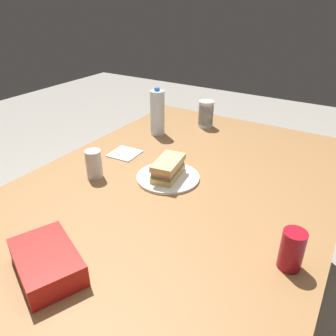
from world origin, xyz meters
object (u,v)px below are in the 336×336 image
at_px(paper_plate, 168,177).
at_px(soda_can_silver, 94,164).
at_px(soda_can_red, 292,250).
at_px(chip_bag, 47,262).
at_px(sandwich, 168,168).
at_px(dining_table, 172,204).
at_px(plastic_cup_stack, 206,114).
at_px(water_bottle_tall, 157,113).

distance_m(paper_plate, soda_can_silver, 0.31).
xyz_separation_m(soda_can_red, soda_can_silver, (-0.09, -0.82, 0.00)).
distance_m(soda_can_red, chip_bag, 0.67).
bearing_deg(sandwich, dining_table, 41.32).
bearing_deg(plastic_cup_stack, chip_bag, 5.68).
bearing_deg(water_bottle_tall, chip_bag, 16.45).
distance_m(chip_bag, soda_can_silver, 0.53).
height_order(plastic_cup_stack, soda_can_silver, plastic_cup_stack).
distance_m(paper_plate, sandwich, 0.05).
distance_m(sandwich, water_bottle_tall, 0.50).
distance_m(dining_table, soda_can_silver, 0.36).
height_order(dining_table, water_bottle_tall, water_bottle_tall).
relative_size(paper_plate, soda_can_red, 2.14).
xyz_separation_m(chip_bag, soda_can_silver, (-0.46, -0.25, 0.03)).
bearing_deg(paper_plate, soda_can_silver, -60.37).
distance_m(dining_table, soda_can_red, 0.54).
distance_m(sandwich, chip_bag, 0.61).
distance_m(chip_bag, water_bottle_tall, 1.04).
height_order(paper_plate, soda_can_red, soda_can_red).
height_order(paper_plate, chip_bag, chip_bag).
height_order(dining_table, sandwich, sandwich).
height_order(soda_can_red, water_bottle_tall, water_bottle_tall).
bearing_deg(dining_table, paper_plate, -138.93).
bearing_deg(soda_can_silver, sandwich, 118.85).
xyz_separation_m(sandwich, soda_can_silver, (0.15, -0.27, 0.01)).
bearing_deg(water_bottle_tall, paper_plate, 38.36).
xyz_separation_m(dining_table, paper_plate, (-0.07, -0.06, 0.07)).
distance_m(dining_table, water_bottle_tall, 0.61).
relative_size(chip_bag, water_bottle_tall, 0.91).
bearing_deg(chip_bag, dining_table, -73.65).
bearing_deg(water_bottle_tall, soda_can_red, 53.79).
relative_size(soda_can_red, water_bottle_tall, 0.48).
bearing_deg(paper_plate, sandwich, 35.94).
height_order(dining_table, paper_plate, paper_plate).
distance_m(sandwich, soda_can_red, 0.60).
distance_m(dining_table, chip_bag, 0.56).
bearing_deg(chip_bag, water_bottle_tall, -49.95).
distance_m(water_bottle_tall, plastic_cup_stack, 0.30).
height_order(dining_table, soda_can_silver, soda_can_silver).
relative_size(paper_plate, soda_can_silver, 2.14).
distance_m(soda_can_red, water_bottle_tall, 1.06).
bearing_deg(sandwich, plastic_cup_stack, -167.75).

